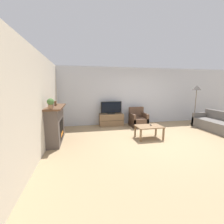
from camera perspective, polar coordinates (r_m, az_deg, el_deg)
ground_plane at (r=5.46m, az=17.28°, el=-9.99°), size 24.00×24.00×0.00m
wall_back at (r=7.45m, az=8.51°, el=6.05°), size 12.00×0.06×2.70m
wall_left at (r=4.63m, az=-24.95°, el=3.27°), size 0.06×12.00×2.70m
fireplace at (r=5.23m, az=-20.72°, el=-4.23°), size 0.49×1.55×1.18m
mantel_vase_left at (r=4.65m, az=-21.89°, el=2.86°), size 0.08×0.08×0.26m
mantel_clock at (r=5.27m, az=-20.68°, el=3.12°), size 0.08×0.11×0.15m
potted_plant at (r=4.46m, az=-22.36°, el=3.17°), size 0.19×0.19×0.30m
tv_stand at (r=6.97m, az=-0.29°, el=-2.96°), size 1.10×0.47×0.56m
tv at (r=6.87m, az=-0.29°, el=1.48°), size 0.97×0.18×0.57m
armchair at (r=6.98m, az=9.87°, el=-3.07°), size 0.70×0.76×0.86m
coffee_table at (r=5.41m, az=13.92°, el=-5.79°), size 0.90×0.61×0.44m
remote at (r=5.49m, az=14.54°, el=-4.82°), size 0.08×0.16×0.02m
floor_lamp at (r=8.22m, az=29.56°, el=7.41°), size 0.40×0.40×1.86m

